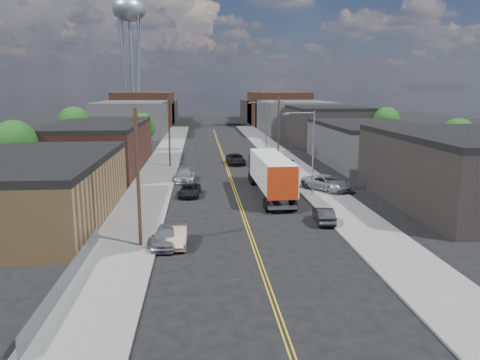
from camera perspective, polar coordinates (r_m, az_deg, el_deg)
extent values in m
plane|color=black|center=(83.61, -2.27, 3.39)|extent=(260.00, 260.00, 0.00)
cube|color=gold|center=(68.80, -1.68, 1.71)|extent=(0.32, 120.00, 0.01)
cube|color=slate|center=(68.91, -9.59, 1.63)|extent=(5.00, 140.00, 0.15)
cube|color=slate|center=(69.96, 6.12, 1.87)|extent=(5.00, 140.00, 0.15)
cube|color=brown|center=(44.04, -23.60, -1.33)|extent=(12.00, 22.00, 5.00)
cube|color=black|center=(43.57, -23.89, 2.27)|extent=(12.00, 22.00, 0.60)
cube|color=#47261C|center=(68.75, -16.83, 3.75)|extent=(12.00, 26.00, 6.00)
cube|color=black|center=(68.43, -16.99, 6.49)|extent=(12.00, 26.00, 0.60)
cube|color=black|center=(50.59, 25.84, 0.87)|extent=(14.00, 22.00, 6.50)
cube|color=black|center=(50.15, 26.19, 4.86)|extent=(14.00, 22.00, 0.60)
cube|color=navy|center=(47.42, 18.80, 1.20)|extent=(0.30, 20.00, 0.80)
cube|color=#353537|center=(73.94, 15.59, 4.12)|extent=(14.00, 24.00, 5.50)
cube|color=black|center=(73.65, 15.71, 6.47)|extent=(14.00, 24.00, 0.60)
cube|color=black|center=(98.52, 10.35, 6.45)|extent=(14.00, 22.00, 7.00)
cube|color=black|center=(98.29, 10.43, 8.66)|extent=(14.00, 22.00, 0.60)
cube|color=#353537|center=(119.08, -12.83, 7.39)|extent=(16.00, 30.00, 8.00)
cube|color=#353537|center=(120.36, 6.56, 7.63)|extent=(16.00, 30.00, 8.00)
cube|color=#47261C|center=(143.80, -11.51, 8.45)|extent=(16.00, 26.00, 10.00)
cube|color=#47261C|center=(144.86, 4.59, 8.65)|extent=(16.00, 26.00, 10.00)
cube|color=black|center=(163.74, -10.70, 8.26)|extent=(16.00, 40.00, 7.00)
cube|color=black|center=(164.67, 3.43, 8.45)|extent=(16.00, 40.00, 7.00)
cylinder|color=gray|center=(134.04, -13.03, 12.48)|extent=(0.80, 0.80, 30.00)
cylinder|color=gray|center=(132.55, -13.91, 12.46)|extent=(1.94, 1.94, 29.98)
cylinder|color=gray|center=(132.07, -12.37, 12.53)|extent=(1.94, 1.94, 29.98)
cylinder|color=gray|center=(136.03, -13.68, 12.43)|extent=(1.94, 1.94, 29.98)
cylinder|color=gray|center=(135.56, -12.18, 12.50)|extent=(1.94, 1.94, 29.98)
ellipsoid|color=#9EA8B2|center=(135.57, -13.37, 19.68)|extent=(9.00, 9.00, 6.75)
cylinder|color=gray|center=(49.66, 8.90, 3.15)|extent=(0.18, 0.18, 9.00)
cylinder|color=gray|center=(48.92, 7.33, 8.13)|extent=(3.00, 0.12, 0.12)
cube|color=gray|center=(48.63, 5.58, 8.03)|extent=(0.60, 0.25, 0.18)
cylinder|color=gray|center=(83.87, 3.21, 6.50)|extent=(0.18, 0.18, 9.00)
cylinder|color=gray|center=(83.43, 2.21, 9.45)|extent=(3.00, 0.12, 0.12)
cube|color=gray|center=(83.26, 1.17, 9.38)|extent=(0.60, 0.25, 0.18)
cylinder|color=black|center=(33.64, -12.32, 0.07)|extent=(0.26, 0.26, 10.00)
cube|color=black|center=(33.11, -12.62, 7.22)|extent=(1.60, 0.12, 0.12)
cylinder|color=black|center=(68.19, -8.63, 5.74)|extent=(0.26, 0.26, 10.00)
cube|color=black|center=(67.92, -8.74, 9.27)|extent=(1.60, 0.12, 0.12)
cylinder|color=black|center=(72.04, 4.72, 6.11)|extent=(0.26, 0.26, 10.00)
cube|color=black|center=(71.79, 4.78, 9.45)|extent=(1.60, 0.12, 0.12)
cube|color=slate|center=(29.38, -20.09, -10.96)|extent=(0.02, 16.00, 1.20)
cube|color=slate|center=(29.17, -20.17, -9.86)|extent=(0.05, 16.00, 0.05)
cylinder|color=black|center=(57.23, -25.50, 0.83)|extent=(0.36, 0.36, 4.25)
sphere|color=black|center=(56.78, -25.79, 4.21)|extent=(4.76, 4.76, 4.76)
sphere|color=black|center=(56.94, -25.05, 3.42)|extent=(3.74, 3.74, 3.74)
sphere|color=black|center=(56.65, -26.36, 3.54)|extent=(3.40, 3.40, 3.40)
cylinder|color=black|center=(80.84, -19.40, 4.11)|extent=(0.36, 0.36, 4.50)
sphere|color=black|center=(80.51, -19.57, 6.65)|extent=(5.04, 5.04, 5.04)
sphere|color=black|center=(80.72, -19.06, 6.05)|extent=(3.96, 3.96, 3.96)
sphere|color=black|center=(80.30, -19.96, 6.16)|extent=(3.60, 3.60, 3.60)
cylinder|color=black|center=(85.88, -11.74, 4.64)|extent=(0.36, 0.36, 3.75)
sphere|color=black|center=(85.60, -11.82, 6.63)|extent=(4.20, 4.20, 4.20)
sphere|color=black|center=(85.89, -11.38, 6.16)|extent=(3.30, 3.30, 3.30)
sphere|color=black|center=(85.31, -12.18, 6.25)|extent=(3.00, 3.00, 3.00)
cylinder|color=black|center=(68.43, 24.77, 2.32)|extent=(0.36, 0.36, 4.00)
sphere|color=black|center=(68.06, 24.99, 4.98)|extent=(4.48, 4.48, 4.48)
sphere|color=black|center=(68.70, 25.25, 4.33)|extent=(3.52, 3.52, 3.52)
sphere|color=black|center=(67.52, 24.75, 4.48)|extent=(3.20, 3.20, 3.20)
cylinder|color=black|center=(89.87, 17.27, 4.81)|extent=(0.36, 0.36, 4.25)
sphere|color=black|center=(89.58, 17.40, 6.97)|extent=(4.76, 4.76, 4.76)
sphere|color=black|center=(90.14, 17.65, 6.44)|extent=(3.74, 3.74, 3.74)
sphere|color=black|center=(89.06, 17.17, 6.58)|extent=(3.40, 3.40, 3.40)
cube|color=silver|center=(48.66, 3.89, 1.10)|extent=(3.11, 13.14, 3.05)
cube|color=#94260B|center=(42.32, 5.24, -0.44)|extent=(2.86, 0.18, 3.07)
cube|color=gray|center=(42.82, 5.18, -3.37)|extent=(2.70, 0.66, 0.25)
cube|color=black|center=(56.72, 2.64, 1.39)|extent=(2.80, 3.54, 3.38)
cylinder|color=black|center=(44.17, 4.87, -2.99)|extent=(2.86, 1.15, 1.09)
cylinder|color=black|center=(56.92, 2.63, 0.25)|extent=(2.75, 1.15, 1.09)
imported|color=gray|center=(34.51, -9.04, -6.80)|extent=(2.05, 4.55, 1.52)
imported|color=#7A6450|center=(34.66, -7.69, -6.80)|extent=(1.51, 4.21, 1.38)
imported|color=black|center=(49.92, -6.17, -1.24)|extent=(2.47, 4.77, 1.28)
imported|color=#9C9FA1|center=(57.95, -6.75, 0.61)|extent=(2.40, 5.41, 1.54)
imported|color=black|center=(40.52, 10.18, -4.24)|extent=(1.79, 4.24, 1.36)
imported|color=#B3B5B8|center=(52.75, 10.51, -0.32)|extent=(5.41, 6.50, 1.65)
imported|color=black|center=(69.77, 5.05, 2.56)|extent=(3.76, 4.78, 1.52)
imported|color=black|center=(70.30, -0.53, 2.56)|extent=(2.76, 5.68, 1.56)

